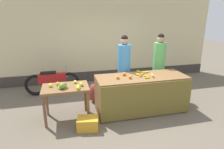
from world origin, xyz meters
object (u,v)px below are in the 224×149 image
object	(u,v)px
parked_motorcycle	(52,81)
vendor_woman_blue_shirt	(124,69)
produce_crate	(88,123)
produce_sack	(95,93)
vendor_woman_green_shirt	(159,65)

from	to	relation	value
parked_motorcycle	vendor_woman_blue_shirt	bearing A→B (deg)	-25.63
parked_motorcycle	produce_crate	size ratio (longest dim) A/B	3.64
parked_motorcycle	produce_sack	world-z (taller)	parked_motorcycle
parked_motorcycle	produce_sack	xyz separation A→B (m)	(1.14, -0.85, -0.14)
parked_motorcycle	produce_crate	xyz separation A→B (m)	(0.79, -2.14, -0.27)
vendor_woman_blue_shirt	vendor_woman_green_shirt	xyz separation A→B (m)	(1.08, 0.09, 0.00)
vendor_woman_green_shirt	produce_crate	size ratio (longest dim) A/B	4.14
vendor_woman_blue_shirt	produce_sack	bearing A→B (deg)	173.81
vendor_woman_green_shirt	produce_sack	distance (m)	2.00
parked_motorcycle	produce_crate	bearing A→B (deg)	-69.79
vendor_woman_green_shirt	vendor_woman_blue_shirt	bearing A→B (deg)	-175.27
vendor_woman_green_shirt	produce_sack	world-z (taller)	vendor_woman_green_shirt
parked_motorcycle	produce_sack	bearing A→B (deg)	-36.61
produce_sack	vendor_woman_green_shirt	bearing A→B (deg)	0.06
produce_crate	produce_sack	distance (m)	1.35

